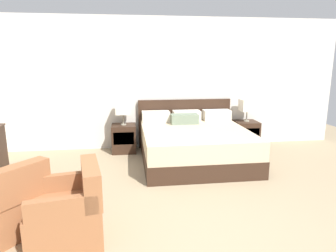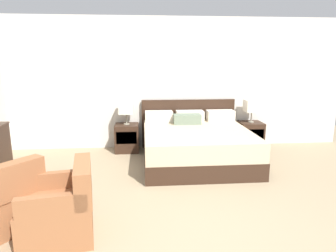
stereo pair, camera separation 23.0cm
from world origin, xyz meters
TOP-DOWN VIEW (x-y plane):
  - ground_plane at (0.00, 0.00)m, footprint 9.69×9.69m
  - wall_back at (0.00, 3.26)m, footprint 7.35×0.06m
  - bed at (0.47, 2.25)m, footprint 1.88×1.98m
  - nightstand_left at (-0.77, 2.95)m, footprint 0.45×0.44m
  - nightstand_right at (1.71, 2.95)m, footprint 0.45×0.44m
  - table_lamp_left at (-0.77, 2.95)m, footprint 0.28×0.28m
  - table_lamp_right at (1.71, 2.95)m, footprint 0.28×0.28m
  - armchair_by_window at (-1.95, 0.29)m, footprint 0.96×0.96m
  - armchair_companion at (-1.28, 0.08)m, footprint 0.80×0.79m

SIDE VIEW (x-z plane):
  - ground_plane at x=0.00m, z-range 0.00..0.00m
  - nightstand_left at x=-0.77m, z-range 0.00..0.54m
  - nightstand_right at x=1.71m, z-range 0.00..0.54m
  - armchair_by_window at x=-1.95m, z-range -0.10..0.66m
  - armchair_companion at x=-1.28m, z-range -0.10..0.66m
  - bed at x=0.47m, z-range -0.17..0.81m
  - table_lamp_left at x=-0.77m, z-range 0.64..1.09m
  - table_lamp_right at x=1.71m, z-range 0.64..1.09m
  - wall_back at x=0.00m, z-range 0.00..2.58m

